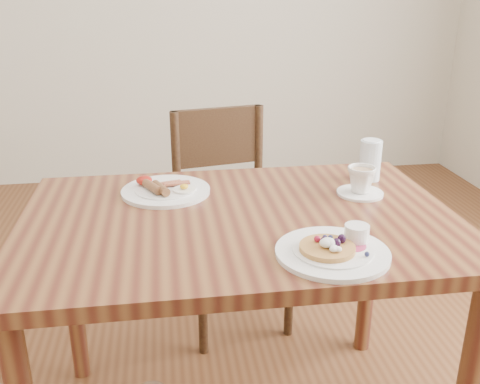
{
  "coord_description": "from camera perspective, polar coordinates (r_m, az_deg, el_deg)",
  "views": [
    {
      "loc": [
        -0.2,
        -1.34,
        1.34
      ],
      "look_at": [
        0.0,
        0.0,
        0.82
      ],
      "focal_mm": 40.0,
      "sensor_mm": 36.0,
      "label": 1
    }
  ],
  "objects": [
    {
      "name": "pancake_plate",
      "position": [
        1.28,
        10.02,
        -6.02
      ],
      "size": [
        0.27,
        0.27,
        0.06
      ],
      "color": "white",
      "rests_on": "dining_table"
    },
    {
      "name": "dining_table",
      "position": [
        1.52,
        -0.0,
        -5.96
      ],
      "size": [
        1.2,
        0.8,
        0.75
      ],
      "color": "brown",
      "rests_on": "ground"
    },
    {
      "name": "chair_far",
      "position": [
        2.19,
        -1.3,
        -1.74
      ],
      "size": [
        0.49,
        0.49,
        0.88
      ],
      "rotation": [
        0.0,
        0.0,
        3.33
      ],
      "color": "#3E2B16",
      "rests_on": "ground"
    },
    {
      "name": "water_glass",
      "position": [
        1.78,
        13.7,
        3.31
      ],
      "size": [
        0.07,
        0.07,
        0.13
      ],
      "primitive_type": "cylinder",
      "color": "silver",
      "rests_on": "dining_table"
    },
    {
      "name": "teacup_saucer",
      "position": [
        1.65,
        12.77,
        1.04
      ],
      "size": [
        0.14,
        0.14,
        0.09
      ],
      "color": "white",
      "rests_on": "dining_table"
    },
    {
      "name": "breakfast_plate",
      "position": [
        1.65,
        -8.06,
        0.26
      ],
      "size": [
        0.27,
        0.27,
        0.04
      ],
      "color": "white",
      "rests_on": "dining_table"
    }
  ]
}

